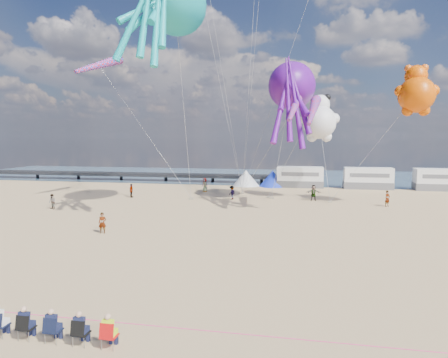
{
  "coord_description": "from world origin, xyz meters",
  "views": [
    {
      "loc": [
        5.9,
        -19.25,
        7.48
      ],
      "look_at": [
        1.1,
        6.0,
        4.71
      ],
      "focal_mm": 32.0,
      "sensor_mm": 36.0,
      "label": 1
    }
  ],
  "objects_px": {
    "motorhome_2": "(440,180)",
    "beachgoer_4": "(314,193)",
    "sandbag_a": "(191,199)",
    "sandbag_d": "(269,197)",
    "windsock_right": "(294,109)",
    "spectator_row": "(54,325)",
    "sandbag_c": "(330,202)",
    "standing_person": "(102,223)",
    "tent_white": "(246,178)",
    "kite_octopus_teal": "(175,3)",
    "windsock_mid": "(313,111)",
    "sandbag_b": "(272,198)",
    "sandbag_e": "(242,193)",
    "motorhome_1": "(368,178)",
    "motorhome_0": "(300,177)",
    "tent_blue": "(273,178)",
    "beachgoer_3": "(131,191)",
    "beachgoer_1": "(52,202)",
    "beachgoer_5": "(387,199)",
    "kite_teddy_orange": "(416,95)",
    "beachgoer_2": "(232,193)",
    "kite_octopus_purple": "(292,86)",
    "windsock_left": "(99,65)",
    "beachgoer_6": "(205,185)",
    "kite_panda": "(320,122)"
  },
  "relations": [
    {
      "from": "motorhome_1",
      "to": "standing_person",
      "type": "xyz_separation_m",
      "value": [
        -24.46,
        -31.33,
        -0.69
      ]
    },
    {
      "from": "kite_octopus_teal",
      "to": "windsock_mid",
      "type": "height_order",
      "value": "kite_octopus_teal"
    },
    {
      "from": "spectator_row",
      "to": "windsock_left",
      "type": "xyz_separation_m",
      "value": [
        -13.27,
        29.14,
        14.59
      ]
    },
    {
      "from": "kite_octopus_purple",
      "to": "windsock_left",
      "type": "relative_size",
      "value": 1.83
    },
    {
      "from": "motorhome_0",
      "to": "motorhome_1",
      "type": "xyz_separation_m",
      "value": [
        9.5,
        0.0,
        0.0
      ]
    },
    {
      "from": "sandbag_d",
      "to": "beachgoer_4",
      "type": "bearing_deg",
      "value": -10.37
    },
    {
      "from": "beachgoer_4",
      "to": "windsock_mid",
      "type": "relative_size",
      "value": 0.3
    },
    {
      "from": "sandbag_e",
      "to": "kite_octopus_purple",
      "type": "bearing_deg",
      "value": -43.77
    },
    {
      "from": "sandbag_d",
      "to": "kite_panda",
      "type": "bearing_deg",
      "value": -8.91
    },
    {
      "from": "beachgoer_4",
      "to": "windsock_right",
      "type": "distance_m",
      "value": 12.77
    },
    {
      "from": "motorhome_2",
      "to": "tent_blue",
      "type": "relative_size",
      "value": 1.65
    },
    {
      "from": "motorhome_2",
      "to": "tent_blue",
      "type": "distance_m",
      "value": 23.0
    },
    {
      "from": "motorhome_2",
      "to": "beachgoer_4",
      "type": "bearing_deg",
      "value": -144.93
    },
    {
      "from": "beachgoer_5",
      "to": "beachgoer_6",
      "type": "height_order",
      "value": "beachgoer_6"
    },
    {
      "from": "tent_blue",
      "to": "kite_teddy_orange",
      "type": "height_order",
      "value": "kite_teddy_orange"
    },
    {
      "from": "sandbag_b",
      "to": "windsock_mid",
      "type": "height_order",
      "value": "windsock_mid"
    },
    {
      "from": "motorhome_2",
      "to": "windsock_right",
      "type": "height_order",
      "value": "windsock_right"
    },
    {
      "from": "beachgoer_3",
      "to": "beachgoer_4",
      "type": "relative_size",
      "value": 0.9
    },
    {
      "from": "beachgoer_1",
      "to": "kite_teddy_orange",
      "type": "height_order",
      "value": "kite_teddy_orange"
    },
    {
      "from": "sandbag_b",
      "to": "beachgoer_2",
      "type": "bearing_deg",
      "value": -164.63
    },
    {
      "from": "standing_person",
      "to": "beachgoer_3",
      "type": "bearing_deg",
      "value": 90.72
    },
    {
      "from": "tent_white",
      "to": "windsock_right",
      "type": "bearing_deg",
      "value": -70.9
    },
    {
      "from": "beachgoer_1",
      "to": "kite_octopus_teal",
      "type": "xyz_separation_m",
      "value": [
        13.2,
        0.56,
        18.94
      ]
    },
    {
      "from": "sandbag_d",
      "to": "sandbag_c",
      "type": "bearing_deg",
      "value": -17.7
    },
    {
      "from": "tent_white",
      "to": "sandbag_c",
      "type": "distance_m",
      "value": 17.7
    },
    {
      "from": "motorhome_1",
      "to": "sandbag_c",
      "type": "distance_m",
      "value": 14.92
    },
    {
      "from": "beachgoer_4",
      "to": "kite_octopus_teal",
      "type": "distance_m",
      "value": 25.15
    },
    {
      "from": "beachgoer_3",
      "to": "sandbag_d",
      "type": "height_order",
      "value": "beachgoer_3"
    },
    {
      "from": "motorhome_1",
      "to": "windsock_right",
      "type": "distance_m",
      "value": 24.8
    },
    {
      "from": "standing_person",
      "to": "beachgoer_4",
      "type": "height_order",
      "value": "beachgoer_4"
    },
    {
      "from": "standing_person",
      "to": "tent_blue",
      "type": "bearing_deg",
      "value": 54.5
    },
    {
      "from": "sandbag_a",
      "to": "sandbag_e",
      "type": "xyz_separation_m",
      "value": [
        5.28,
        5.64,
        0.0
      ]
    },
    {
      "from": "tent_white",
      "to": "sandbag_d",
      "type": "relative_size",
      "value": 8.0
    },
    {
      "from": "beachgoer_4",
      "to": "kite_octopus_teal",
      "type": "height_order",
      "value": "kite_octopus_teal"
    },
    {
      "from": "sandbag_a",
      "to": "sandbag_d",
      "type": "distance_m",
      "value": 9.36
    },
    {
      "from": "spectator_row",
      "to": "kite_octopus_teal",
      "type": "height_order",
      "value": "kite_octopus_teal"
    },
    {
      "from": "motorhome_0",
      "to": "spectator_row",
      "type": "bearing_deg",
      "value": -100.62
    },
    {
      "from": "motorhome_1",
      "to": "motorhome_0",
      "type": "bearing_deg",
      "value": 180.0
    },
    {
      "from": "motorhome_2",
      "to": "beachgoer_3",
      "type": "xyz_separation_m",
      "value": [
        -39.27,
        -13.91,
        -0.67
      ]
    },
    {
      "from": "windsock_mid",
      "to": "standing_person",
      "type": "bearing_deg",
      "value": -135.44
    },
    {
      "from": "motorhome_0",
      "to": "tent_white",
      "type": "xyz_separation_m",
      "value": [
        -8.0,
        0.0,
        -0.3
      ]
    },
    {
      "from": "beachgoer_6",
      "to": "sandbag_a",
      "type": "xyz_separation_m",
      "value": [
        0.01,
        -6.97,
        -0.81
      ]
    },
    {
      "from": "beachgoer_1",
      "to": "beachgoer_5",
      "type": "distance_m",
      "value": 35.05
    },
    {
      "from": "sandbag_a",
      "to": "tent_white",
      "type": "bearing_deg",
      "value": 72.08
    },
    {
      "from": "spectator_row",
      "to": "beachgoer_4",
      "type": "bearing_deg",
      "value": 73.33
    },
    {
      "from": "spectator_row",
      "to": "sandbag_c",
      "type": "relative_size",
      "value": 12.2
    },
    {
      "from": "spectator_row",
      "to": "windsock_mid",
      "type": "distance_m",
      "value": 30.33
    },
    {
      "from": "beachgoer_4",
      "to": "sandbag_e",
      "type": "height_order",
      "value": "beachgoer_4"
    },
    {
      "from": "standing_person",
      "to": "kite_panda",
      "type": "relative_size",
      "value": 0.25
    },
    {
      "from": "sandbag_c",
      "to": "kite_octopus_teal",
      "type": "distance_m",
      "value": 26.27
    }
  ]
}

